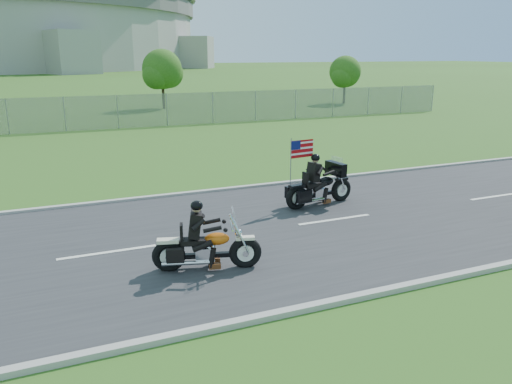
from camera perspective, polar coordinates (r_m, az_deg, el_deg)
name	(u,v)px	position (r m, az deg, el deg)	size (l,w,h in m)	color
ground	(193,242)	(12.28, -7.25, -5.65)	(420.00, 420.00, 0.00)	#305119
road	(193,241)	(12.28, -7.25, -5.57)	(120.00, 8.00, 0.04)	#28282B
curb_north	(158,197)	(16.02, -11.18, -0.55)	(120.00, 0.18, 0.12)	#9E9B93
curb_south	(257,319)	(8.79, 0.14, -14.30)	(120.00, 0.18, 0.12)	#9E9B93
fence	(7,117)	(31.32, -26.55, 7.72)	(60.00, 0.03, 2.00)	gray
tree_fence_near	(163,71)	(42.10, -10.63, 13.40)	(3.52, 3.28, 4.75)	#382316
tree_fence_far	(345,73)	(46.44, 10.16, 13.20)	(3.08, 2.87, 4.20)	#382316
motorcycle_lead	(205,249)	(10.52, -5.81, -6.44)	(2.26, 0.97, 1.55)	black
motorcycle_follow	(319,188)	(14.95, 7.26, 0.46)	(2.39, 0.89, 2.00)	black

